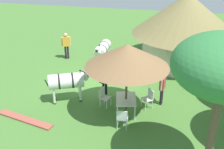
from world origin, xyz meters
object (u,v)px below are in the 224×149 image
patio_chair_east_end (149,97)px  zebra_by_umbrella (67,81)px  patio_chair_near_hut (104,96)px  thatched_hut (185,25)px  shade_umbrella (127,56)px  zebra_nearest_camera (103,49)px  guest_behind_table (105,79)px  standing_watcher (66,43)px  patio_dining_table (126,100)px  patio_chair_west_end (122,117)px  guest_beside_umbrella (162,86)px

patio_chair_east_end → zebra_by_umbrella: 3.88m
patio_chair_near_hut → thatched_hut: bearing=167.9°
shade_umbrella → zebra_nearest_camera: shade_umbrella is taller
guest_behind_table → zebra_by_umbrella: 1.79m
shade_umbrella → zebra_by_umbrella: (-0.45, -2.89, -1.72)m
shade_umbrella → standing_watcher: shade_umbrella is taller
patio_dining_table → patio_chair_east_end: size_ratio=1.55×
patio_dining_table → zebra_by_umbrella: size_ratio=0.65×
patio_chair_east_end → patio_chair_near_hut: 2.07m
standing_watcher → zebra_by_umbrella: bearing=82.2°
patio_chair_east_end → guest_behind_table: guest_behind_table is taller
patio_chair_east_end → standing_watcher: 7.53m
zebra_by_umbrella → guest_behind_table: bearing=89.7°
patio_chair_west_end → standing_watcher: (-6.60, -4.93, 0.52)m
patio_chair_near_hut → zebra_nearest_camera: zebra_nearest_camera is taller
patio_dining_table → standing_watcher: 7.32m
patio_chair_east_end → zebra_nearest_camera: 5.49m
patio_chair_near_hut → zebra_by_umbrella: zebra_by_umbrella is taller
zebra_nearest_camera → patio_chair_east_end: bearing=128.0°
zebra_nearest_camera → shade_umbrella: bearing=115.9°
shade_umbrella → patio_chair_east_end: shade_umbrella is taller
patio_chair_near_hut → patio_chair_east_end: bearing=116.8°
guest_behind_table → standing_watcher: bearing=91.7°
patio_dining_table → standing_watcher: standing_watcher is taller
patio_chair_near_hut → guest_behind_table: size_ratio=0.56×
patio_dining_table → patio_chair_east_end: bearing=125.8°
thatched_hut → patio_dining_table: thatched_hut is taller
standing_watcher → zebra_nearest_camera: standing_watcher is taller
shade_umbrella → guest_beside_umbrella: 2.58m
thatched_hut → patio_chair_near_hut: size_ratio=7.15×
patio_dining_table → patio_chair_near_hut: size_ratio=1.55×
patio_chair_east_end → patio_chair_near_hut: size_ratio=1.00×
patio_chair_near_hut → zebra_by_umbrella: size_ratio=0.42×
guest_beside_umbrella → zebra_by_umbrella: size_ratio=0.76×
guest_behind_table → standing_watcher: size_ratio=0.94×
patio_dining_table → standing_watcher: (-5.44, -4.87, 0.39)m
patio_chair_east_end → guest_behind_table: 2.30m
zebra_by_umbrella → standing_watcher: bearing=177.2°
patio_chair_west_end → standing_watcher: bearing=124.1°
patio_dining_table → thatched_hut: bearing=159.5°
standing_watcher → guest_beside_umbrella: bearing=116.3°
guest_beside_umbrella → patio_chair_near_hut: bearing=116.5°
patio_dining_table → patio_chair_west_end: bearing=2.6°
patio_chair_near_hut → guest_beside_umbrella: bearing=123.8°
thatched_hut → patio_chair_west_end: 8.25m
patio_chair_near_hut → guest_behind_table: guest_behind_table is taller
shade_umbrella → standing_watcher: (-5.44, -4.87, -1.73)m
patio_chair_near_hut → zebra_by_umbrella: (-0.09, -1.79, 0.52)m
patio_chair_east_end → guest_beside_umbrella: size_ratio=0.55×
patio_dining_table → patio_chair_east_end: 1.17m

